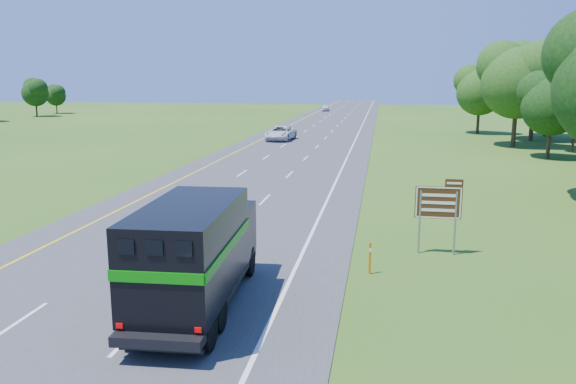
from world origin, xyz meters
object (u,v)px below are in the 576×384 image
horse_truck (196,251)px  far_car (326,108)px  white_suv (281,133)px  exit_sign (439,206)px

horse_truck → far_car: horse_truck is taller
horse_truck → white_suv: size_ratio=1.32×
white_suv → exit_sign: exit_sign is taller
far_car → white_suv: bearing=-92.9°
horse_truck → exit_sign: size_ratio=2.51×
white_suv → exit_sign: bearing=-67.6°
far_car → exit_sign: (14.95, -102.65, 1.30)m
white_suv → exit_sign: size_ratio=1.90×
far_car → horse_truck: bearing=-90.1°
horse_truck → far_car: 109.93m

